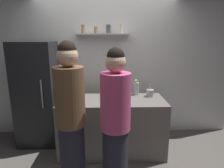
% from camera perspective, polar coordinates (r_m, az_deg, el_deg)
% --- Properties ---
extents(back_wall_assembly, '(4.80, 0.32, 2.60)m').
position_cam_1_polar(back_wall_assembly, '(3.67, -1.88, 5.23)').
color(back_wall_assembly, white).
rests_on(back_wall_assembly, ground).
extents(refrigerator, '(0.66, 0.62, 1.77)m').
position_cam_1_polar(refrigerator, '(3.57, -21.04, -2.79)').
color(refrigerator, black).
rests_on(refrigerator, ground).
extents(counter, '(1.65, 0.70, 0.89)m').
position_cam_1_polar(counter, '(3.20, -0.00, -12.19)').
color(counter, '#66605B').
rests_on(counter, ground).
extents(baking_pan, '(0.34, 0.24, 0.05)m').
position_cam_1_polar(baking_pan, '(3.04, 1.37, -4.07)').
color(baking_pan, gray).
rests_on(baking_pan, counter).
extents(utensil_holder, '(0.12, 0.12, 0.22)m').
position_cam_1_polar(utensil_holder, '(3.24, 11.10, -2.58)').
color(utensil_holder, '#B2B2B7').
rests_on(utensil_holder, counter).
extents(wine_bottle_dark_glass, '(0.08, 0.08, 0.30)m').
position_cam_1_polar(wine_bottle_dark_glass, '(3.26, 4.74, -1.25)').
color(wine_bottle_dark_glass, black).
rests_on(wine_bottle_dark_glass, counter).
extents(wine_bottle_pale_glass, '(0.07, 0.07, 0.30)m').
position_cam_1_polar(wine_bottle_pale_glass, '(3.24, 2.09, -1.40)').
color(wine_bottle_pale_glass, '#B2BFB2').
rests_on(wine_bottle_pale_glass, counter).
extents(water_bottle_plastic, '(0.10, 0.10, 0.25)m').
position_cam_1_polar(water_bottle_plastic, '(3.29, 7.06, -1.19)').
color(water_bottle_plastic, silver).
rests_on(water_bottle_plastic, counter).
extents(person_pink_top, '(0.34, 0.34, 1.73)m').
position_cam_1_polar(person_pink_top, '(2.25, 0.98, -11.93)').
color(person_pink_top, '#262633').
rests_on(person_pink_top, ground).
extents(person_brown_jacket, '(0.34, 0.34, 1.80)m').
position_cam_1_polar(person_brown_jacket, '(2.31, -12.00, -10.41)').
color(person_brown_jacket, '#262633').
rests_on(person_brown_jacket, ground).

